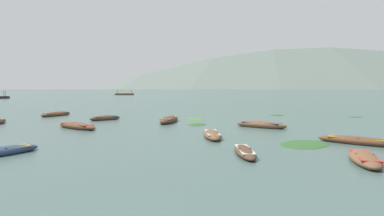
{
  "coord_description": "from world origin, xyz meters",
  "views": [
    {
      "loc": [
        1.52,
        -4.01,
        3.05
      ],
      "look_at": [
        2.67,
        44.62,
        0.0
      ],
      "focal_mm": 29.35,
      "sensor_mm": 36.0,
      "label": 1
    }
  ],
  "objects": [
    {
      "name": "rowboat_10",
      "position": [
        8.95,
        8.61,
        0.16
      ],
      "size": [
        2.04,
        3.55,
        0.49
      ],
      "color": "brown",
      "rests_on": "ground"
    },
    {
      "name": "mountain_2",
      "position": [
        466.21,
        1907.44,
        294.66
      ],
      "size": [
        2359.24,
        2359.24,
        589.33
      ],
      "primitive_type": "cone",
      "color": "slate",
      "rests_on": "ground"
    },
    {
      "name": "weed_patch_6",
      "position": [
        2.61,
        27.06,
        0.0
      ],
      "size": [
        2.51,
        3.66,
        0.14
      ],
      "primitive_type": "ellipsoid",
      "rotation": [
        0.0,
        0.0,
        1.92
      ],
      "color": "#477033",
      "rests_on": "ground"
    },
    {
      "name": "rowboat_4",
      "position": [
        -6.7,
        19.99,
        0.18
      ],
      "size": [
        4.2,
        3.76,
        0.56
      ],
      "color": "brown",
      "rests_on": "ground"
    },
    {
      "name": "rowboat_0",
      "position": [
        -6.85,
        10.47,
        0.15
      ],
      "size": [
        2.72,
        3.22,
        0.46
      ],
      "color": "navy",
      "rests_on": "ground"
    },
    {
      "name": "mountain_3",
      "position": [
        1195.29,
        2036.3,
        297.89
      ],
      "size": [
        2442.22,
        2442.22,
        595.78
      ],
      "primitive_type": "cone",
      "color": "slate",
      "rests_on": "ground"
    },
    {
      "name": "weed_patch_0",
      "position": [
        2.57,
        22.2,
        0.0
      ],
      "size": [
        2.14,
        2.84,
        0.14
      ],
      "primitive_type": "ellipsoid",
      "rotation": [
        0.0,
        0.0,
        1.25
      ],
      "color": "#2D5628",
      "rests_on": "ground"
    },
    {
      "name": "rowboat_7",
      "position": [
        11.1,
        12.85,
        0.16
      ],
      "size": [
        4.02,
        3.55,
        0.51
      ],
      "color": "brown",
      "rests_on": "ground"
    },
    {
      "name": "weed_patch_1",
      "position": [
        -8.55,
        22.58,
        0.0
      ],
      "size": [
        1.92,
        2.09,
        0.14
      ],
      "primitive_type": "ellipsoid",
      "rotation": [
        0.0,
        0.0,
        2.07
      ],
      "color": "#477033",
      "rests_on": "ground"
    },
    {
      "name": "rowboat_6",
      "position": [
        0.12,
        24.11,
        0.21
      ],
      "size": [
        2.1,
        4.53,
        0.68
      ],
      "color": "#4C3323",
      "rests_on": "ground"
    },
    {
      "name": "weed_patch_2",
      "position": [
        19.65,
        28.76,
        0.0
      ],
      "size": [
        1.53,
        1.44,
        0.14
      ],
      "primitive_type": "ellipsoid",
      "rotation": [
        0.0,
        0.0,
        3.08
      ],
      "color": "#2D5628",
      "rests_on": "ground"
    },
    {
      "name": "weed_patch_5",
      "position": [
        11.92,
        31.14,
        0.0
      ],
      "size": [
        2.03,
        1.63,
        0.14
      ],
      "primitive_type": "ellipsoid",
      "rotation": [
        0.0,
        0.0,
        0.41
      ],
      "color": "#2D5628",
      "rests_on": "ground"
    },
    {
      "name": "rowboat_2",
      "position": [
        4.3,
        10.26,
        0.13
      ],
      "size": [
        0.86,
        3.34,
        0.39
      ],
      "color": "#4C3323",
      "rests_on": "ground"
    },
    {
      "name": "rowboat_3",
      "position": [
        7.51,
        20.29,
        0.2
      ],
      "size": [
        4.06,
        3.47,
        0.64
      ],
      "color": "brown",
      "rests_on": "ground"
    },
    {
      "name": "ground_plane",
      "position": [
        0.0,
        1500.0,
        0.0
      ],
      "size": [
        6000.0,
        6000.0,
        0.0
      ],
      "primitive_type": "plane",
      "color": "#425B56"
    },
    {
      "name": "rowboat_11",
      "position": [
        -12.76,
        31.01,
        0.19
      ],
      "size": [
        2.62,
        4.25,
        0.6
      ],
      "color": "brown",
      "rests_on": "ground"
    },
    {
      "name": "mountain_1",
      "position": [
        -424.8,
        2131.5,
        150.5
      ],
      "size": [
        891.94,
        891.94,
        301.01
      ],
      "primitive_type": "cone",
      "color": "slate",
      "rests_on": "ground"
    },
    {
      "name": "rowboat_5",
      "position": [
        -6.16,
        26.32,
        0.18
      ],
      "size": [
        3.04,
        2.76,
        0.56
      ],
      "color": "#4C3323",
      "rests_on": "ground"
    },
    {
      "name": "ferry_1",
      "position": [
        -26.22,
        141.49,
        0.45
      ],
      "size": [
        8.75,
        3.86,
        2.54
      ],
      "color": "brown",
      "rests_on": "ground"
    },
    {
      "name": "rowboat_1",
      "position": [
        3.25,
        15.39,
        0.16
      ],
      "size": [
        1.11,
        3.8,
        0.51
      ],
      "color": "brown",
      "rests_on": "ground"
    },
    {
      "name": "weed_patch_4",
      "position": [
        8.05,
        12.76,
        0.0
      ],
      "size": [
        4.0,
        4.02,
        0.14
      ],
      "primitive_type": "ellipsoid",
      "rotation": [
        0.0,
        0.0,
        0.8
      ],
      "color": "#2D5628",
      "rests_on": "ground"
    }
  ]
}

